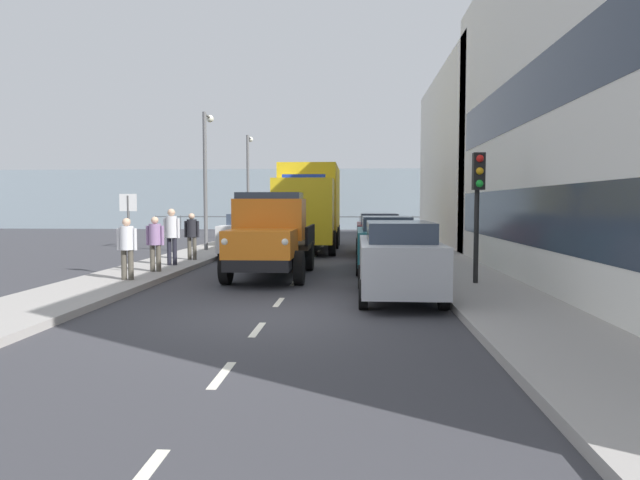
{
  "coord_description": "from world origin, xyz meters",
  "views": [
    {
      "loc": [
        -1.63,
        10.23,
        2.11
      ],
      "look_at": [
        -0.56,
        -6.66,
        1.01
      ],
      "focal_mm": 31.34,
      "sensor_mm": 36.0,
      "label": 1
    }
  ],
  "objects_px": {
    "pedestrian_near_railing": "(192,232)",
    "traffic_light_near": "(478,189)",
    "pedestrian_with_bag": "(127,244)",
    "lamp_post_promenade": "(206,167)",
    "lorry_cargo_yellow": "(310,205)",
    "pedestrian_couple_a": "(155,239)",
    "street_sign": "(128,219)",
    "car_maroon_kerbside_2": "(378,233)",
    "car_silver_kerbside_near": "(398,259)",
    "car_white_oppositeside_0": "(249,234)",
    "truck_vintage_orange": "(270,237)",
    "pedestrian_strolling": "(172,232)",
    "lamp_post_far": "(248,176)",
    "car_teal_kerbside_1": "(386,242)"
  },
  "relations": [
    {
      "from": "street_sign",
      "to": "car_maroon_kerbside_2",
      "type": "bearing_deg",
      "value": -135.38
    },
    {
      "from": "pedestrian_strolling",
      "to": "car_teal_kerbside_1",
      "type": "bearing_deg",
      "value": -178.69
    },
    {
      "from": "truck_vintage_orange",
      "to": "pedestrian_strolling",
      "type": "bearing_deg",
      "value": -27.91
    },
    {
      "from": "truck_vintage_orange",
      "to": "car_white_oppositeside_0",
      "type": "height_order",
      "value": "truck_vintage_orange"
    },
    {
      "from": "pedestrian_with_bag",
      "to": "lorry_cargo_yellow",
      "type": "bearing_deg",
      "value": -108.42
    },
    {
      "from": "lamp_post_promenade",
      "to": "street_sign",
      "type": "relative_size",
      "value": 2.6
    },
    {
      "from": "truck_vintage_orange",
      "to": "lorry_cargo_yellow",
      "type": "bearing_deg",
      "value": -91.97
    },
    {
      "from": "lorry_cargo_yellow",
      "to": "pedestrian_couple_a",
      "type": "relative_size",
      "value": 5.15
    },
    {
      "from": "pedestrian_with_bag",
      "to": "lamp_post_far",
      "type": "bearing_deg",
      "value": -88.58
    },
    {
      "from": "car_teal_kerbside_1",
      "to": "pedestrian_couple_a",
      "type": "distance_m",
      "value": 7.0
    },
    {
      "from": "traffic_light_near",
      "to": "street_sign",
      "type": "xyz_separation_m",
      "value": [
        9.57,
        -1.91,
        -0.79
      ]
    },
    {
      "from": "car_silver_kerbside_near",
      "to": "pedestrian_couple_a",
      "type": "height_order",
      "value": "pedestrian_couple_a"
    },
    {
      "from": "pedestrian_near_railing",
      "to": "car_silver_kerbside_near",
      "type": "bearing_deg",
      "value": 134.44
    },
    {
      "from": "car_white_oppositeside_0",
      "to": "pedestrian_with_bag",
      "type": "xyz_separation_m",
      "value": [
        1.65,
        7.97,
        0.19
      ]
    },
    {
      "from": "pedestrian_near_railing",
      "to": "pedestrian_with_bag",
      "type": "bearing_deg",
      "value": 88.43
    },
    {
      "from": "truck_vintage_orange",
      "to": "car_teal_kerbside_1",
      "type": "height_order",
      "value": "truck_vintage_orange"
    },
    {
      "from": "truck_vintage_orange",
      "to": "pedestrian_near_railing",
      "type": "height_order",
      "value": "truck_vintage_orange"
    },
    {
      "from": "pedestrian_couple_a",
      "to": "pedestrian_near_railing",
      "type": "xyz_separation_m",
      "value": [
        -0.06,
        -3.44,
        0.03
      ]
    },
    {
      "from": "lorry_cargo_yellow",
      "to": "car_maroon_kerbside_2",
      "type": "height_order",
      "value": "lorry_cargo_yellow"
    },
    {
      "from": "pedestrian_near_railing",
      "to": "traffic_light_near",
      "type": "xyz_separation_m",
      "value": [
        -8.72,
        5.34,
        1.37
      ]
    },
    {
      "from": "pedestrian_couple_a",
      "to": "street_sign",
      "type": "bearing_deg",
      "value": -1.4
    },
    {
      "from": "car_silver_kerbside_near",
      "to": "lamp_post_far",
      "type": "distance_m",
      "value": 21.97
    },
    {
      "from": "lorry_cargo_yellow",
      "to": "car_silver_kerbside_near",
      "type": "distance_m",
      "value": 13.38
    },
    {
      "from": "lamp_post_far",
      "to": "street_sign",
      "type": "bearing_deg",
      "value": 89.23
    },
    {
      "from": "traffic_light_near",
      "to": "lamp_post_promenade",
      "type": "height_order",
      "value": "lamp_post_promenade"
    },
    {
      "from": "car_silver_kerbside_near",
      "to": "pedestrian_with_bag",
      "type": "relative_size",
      "value": 2.69
    },
    {
      "from": "car_teal_kerbside_1",
      "to": "lamp_post_promenade",
      "type": "distance_m",
      "value": 9.84
    },
    {
      "from": "lorry_cargo_yellow",
      "to": "car_silver_kerbside_near",
      "type": "relative_size",
      "value": 1.91
    },
    {
      "from": "car_silver_kerbside_near",
      "to": "pedestrian_couple_a",
      "type": "relative_size",
      "value": 2.7
    },
    {
      "from": "pedestrian_strolling",
      "to": "lamp_post_far",
      "type": "xyz_separation_m",
      "value": [
        0.47,
        -15.43,
        2.54
      ]
    },
    {
      "from": "car_white_oppositeside_0",
      "to": "pedestrian_strolling",
      "type": "height_order",
      "value": "pedestrian_strolling"
    },
    {
      "from": "pedestrian_strolling",
      "to": "lamp_post_far",
      "type": "distance_m",
      "value": 15.64
    },
    {
      "from": "traffic_light_near",
      "to": "street_sign",
      "type": "distance_m",
      "value": 9.79
    },
    {
      "from": "pedestrian_couple_a",
      "to": "pedestrian_strolling",
      "type": "xyz_separation_m",
      "value": [
        0.08,
        -1.71,
        0.14
      ]
    },
    {
      "from": "lamp_post_promenade",
      "to": "pedestrian_with_bag",
      "type": "bearing_deg",
      "value": 92.96
    },
    {
      "from": "car_silver_kerbside_near",
      "to": "lamp_post_far",
      "type": "xyz_separation_m",
      "value": [
        7.3,
        -20.52,
        2.87
      ]
    },
    {
      "from": "pedestrian_near_railing",
      "to": "lamp_post_promenade",
      "type": "distance_m",
      "value": 5.11
    },
    {
      "from": "car_silver_kerbside_near",
      "to": "car_teal_kerbside_1",
      "type": "distance_m",
      "value": 5.25
    },
    {
      "from": "lamp_post_promenade",
      "to": "pedestrian_couple_a",
      "type": "bearing_deg",
      "value": 94.27
    },
    {
      "from": "car_teal_kerbside_1",
      "to": "pedestrian_strolling",
      "type": "relative_size",
      "value": 2.43
    },
    {
      "from": "car_teal_kerbside_1",
      "to": "lamp_post_far",
      "type": "distance_m",
      "value": 17.17
    },
    {
      "from": "traffic_light_near",
      "to": "lamp_post_promenade",
      "type": "distance_m",
      "value": 13.54
    },
    {
      "from": "lorry_cargo_yellow",
      "to": "street_sign",
      "type": "bearing_deg",
      "value": 64.87
    },
    {
      "from": "pedestrian_with_bag",
      "to": "lamp_post_promenade",
      "type": "height_order",
      "value": "lamp_post_promenade"
    },
    {
      "from": "truck_vintage_orange",
      "to": "street_sign",
      "type": "bearing_deg",
      "value": -1.87
    },
    {
      "from": "lamp_post_far",
      "to": "street_sign",
      "type": "distance_m",
      "value": 17.25
    },
    {
      "from": "traffic_light_near",
      "to": "car_silver_kerbside_near",
      "type": "bearing_deg",
      "value": 36.18
    },
    {
      "from": "pedestrian_near_railing",
      "to": "pedestrian_couple_a",
      "type": "bearing_deg",
      "value": 89.07
    },
    {
      "from": "lorry_cargo_yellow",
      "to": "pedestrian_with_bag",
      "type": "distance_m",
      "value": 12.05
    },
    {
      "from": "car_silver_kerbside_near",
      "to": "car_white_oppositeside_0",
      "type": "xyz_separation_m",
      "value": [
        5.18,
        -9.56,
        -0.0
      ]
    }
  ]
}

